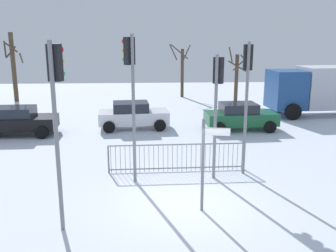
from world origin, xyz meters
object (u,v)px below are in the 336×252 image
(car_white_trailing, at_px, (133,115))
(bare_tree_right, at_px, (13,66))
(traffic_light_rear_right, at_px, (130,76))
(delivery_truck, at_px, (325,88))
(traffic_light_foreground_right, at_px, (247,79))
(car_green_mid, at_px, (240,116))
(bare_tree_left, at_px, (182,70))
(direction_sign_post, at_px, (205,160))
(bare_tree_centre, at_px, (237,75))
(traffic_light_mid_right, at_px, (218,89))
(traffic_light_rear_left, at_px, (56,95))
(car_black_far, at_px, (18,120))

(car_white_trailing, bearing_deg, bare_tree_right, 130.72)
(traffic_light_rear_right, distance_m, delivery_truck, 16.12)
(car_white_trailing, height_order, bare_tree_right, bare_tree_right)
(traffic_light_foreground_right, relative_size, car_green_mid, 1.25)
(car_white_trailing, distance_m, bare_tree_left, 11.36)
(direction_sign_post, relative_size, bare_tree_centre, 0.67)
(bare_tree_centre, relative_size, bare_tree_right, 0.79)
(traffic_light_mid_right, distance_m, traffic_light_foreground_right, 1.24)
(car_green_mid, bearing_deg, traffic_light_rear_left, -127.59)
(traffic_light_rear_left, bearing_deg, traffic_light_rear_right, 81.46)
(bare_tree_left, bearing_deg, delivery_truck, -42.11)
(car_green_mid, xyz_separation_m, bare_tree_centre, (1.84, 8.76, 1.27))
(car_white_trailing, relative_size, car_green_mid, 1.02)
(car_white_trailing, height_order, delivery_truck, delivery_truck)
(traffic_light_foreground_right, height_order, traffic_light_rear_left, traffic_light_rear_left)
(direction_sign_post, xyz_separation_m, bare_tree_right, (-11.82, 19.37, 1.19))
(car_green_mid, bearing_deg, bare_tree_centre, 75.71)
(traffic_light_foreground_right, relative_size, car_white_trailing, 1.23)
(car_white_trailing, xyz_separation_m, bare_tree_right, (-9.39, 9.19, 1.98))
(traffic_light_rear_right, bearing_deg, direction_sign_post, -86.82)
(delivery_truck, bearing_deg, traffic_light_foreground_right, 48.48)
(traffic_light_mid_right, height_order, bare_tree_right, bare_tree_right)
(traffic_light_mid_right, bearing_deg, bare_tree_left, 119.88)
(traffic_light_rear_right, bearing_deg, bare_tree_centre, 26.63)
(traffic_light_mid_right, xyz_separation_m, bare_tree_right, (-12.63, 16.69, -0.48))
(car_black_far, bearing_deg, direction_sign_post, -49.24)
(traffic_light_rear_left, height_order, delivery_truck, traffic_light_rear_left)
(car_black_far, bearing_deg, traffic_light_rear_right, -48.86)
(traffic_light_mid_right, distance_m, direction_sign_post, 3.26)
(direction_sign_post, height_order, car_green_mid, direction_sign_post)
(traffic_light_rear_left, distance_m, delivery_truck, 19.55)
(traffic_light_foreground_right, bearing_deg, car_white_trailing, 128.57)
(traffic_light_mid_right, xyz_separation_m, direction_sign_post, (-0.81, -2.68, -1.67))
(traffic_light_rear_left, height_order, bare_tree_right, bare_tree_right)
(bare_tree_right, bearing_deg, car_white_trailing, -44.39)
(bare_tree_centre, bearing_deg, car_green_mid, -101.85)
(car_white_trailing, height_order, car_green_mid, same)
(direction_sign_post, relative_size, delivery_truck, 0.39)
(traffic_light_foreground_right, height_order, car_black_far, traffic_light_foreground_right)
(traffic_light_rear_left, bearing_deg, traffic_light_foreground_right, 52.77)
(traffic_light_foreground_right, height_order, bare_tree_right, bare_tree_right)
(car_black_far, distance_m, bare_tree_left, 15.22)
(delivery_truck, height_order, bare_tree_right, bare_tree_right)
(traffic_light_foreground_right, distance_m, car_green_mid, 7.15)
(traffic_light_mid_right, relative_size, car_white_trailing, 1.12)
(car_white_trailing, bearing_deg, direction_sign_post, -81.43)
(traffic_light_foreground_right, height_order, direction_sign_post, traffic_light_foreground_right)
(direction_sign_post, distance_m, bare_tree_left, 20.88)
(traffic_light_mid_right, height_order, traffic_light_foreground_right, traffic_light_foreground_right)
(delivery_truck, height_order, bare_tree_left, bare_tree_left)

